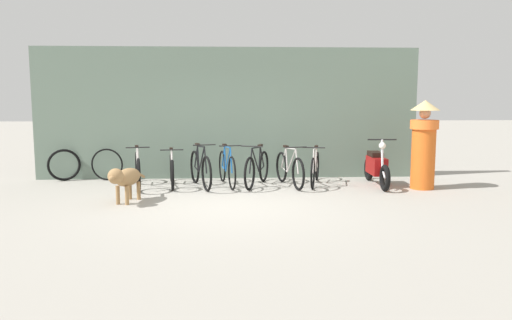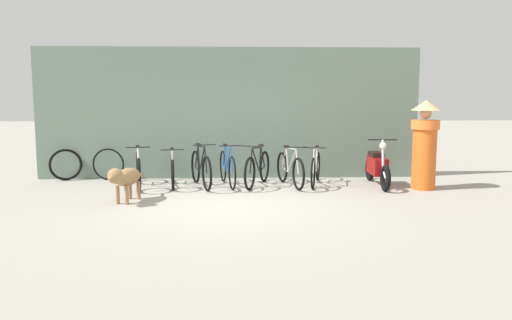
{
  "view_description": "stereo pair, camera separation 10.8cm",
  "coord_description": "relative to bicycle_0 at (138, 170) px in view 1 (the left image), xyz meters",
  "views": [
    {
      "loc": [
        0.02,
        -8.45,
        1.86
      ],
      "look_at": [
        0.53,
        1.01,
        0.65
      ],
      "focal_mm": 35.0,
      "sensor_mm": 36.0,
      "label": 1
    },
    {
      "loc": [
        0.13,
        -8.46,
        1.86
      ],
      "look_at": [
        0.53,
        1.01,
        0.65
      ],
      "focal_mm": 35.0,
      "sensor_mm": 36.0,
      "label": 2
    }
  ],
  "objects": [
    {
      "name": "person_in_robes",
      "position": [
        5.79,
        -0.45,
        0.59
      ],
      "size": [
        0.75,
        0.75,
        1.79
      ],
      "rotation": [
        0.0,
        0.0,
        2.76
      ],
      "color": "orange",
      "rests_on": "ground"
    },
    {
      "name": "bicycle_6",
      "position": [
        3.69,
        0.12,
        -0.01
      ],
      "size": [
        0.56,
        1.69,
        0.84
      ],
      "rotation": [
        0.0,
        0.0,
        -1.83
      ],
      "color": "black",
      "rests_on": "ground"
    },
    {
      "name": "spare_tire_left",
      "position": [
        -1.78,
        0.91,
        -0.0
      ],
      "size": [
        0.67,
        0.32,
        0.71
      ],
      "rotation": [
        0.0,
        0.0,
        0.39
      ],
      "color": "black",
      "rests_on": "ground"
    },
    {
      "name": "shop_wall_back",
      "position": [
        1.86,
        1.17,
        1.12
      ],
      "size": [
        8.66,
        0.2,
        2.96
      ],
      "color": "slate",
      "rests_on": "ground"
    },
    {
      "name": "bicycle_0",
      "position": [
        0.0,
        0.0,
        0.0
      ],
      "size": [
        0.52,
        1.74,
        0.88
      ],
      "rotation": [
        0.0,
        0.0,
        -1.36
      ],
      "color": "black",
      "rests_on": "ground"
    },
    {
      "name": "bicycle_4",
      "position": [
        2.46,
        0.06,
        0.0
      ],
      "size": [
        0.66,
        1.68,
        0.88
      ],
      "rotation": [
        0.0,
        0.0,
        -1.9
      ],
      "color": "black",
      "rests_on": "ground"
    },
    {
      "name": "bicycle_1",
      "position": [
        0.68,
        0.13,
        -0.03
      ],
      "size": [
        0.46,
        1.63,
        0.81
      ],
      "rotation": [
        0.0,
        0.0,
        -1.44
      ],
      "color": "black",
      "rests_on": "ground"
    },
    {
      "name": "bicycle_2",
      "position": [
        1.28,
        -0.03,
        0.02
      ],
      "size": [
        0.6,
        1.65,
        0.92
      ],
      "rotation": [
        0.0,
        0.0,
        -1.27
      ],
      "color": "black",
      "rests_on": "ground"
    },
    {
      "name": "bicycle_3",
      "position": [
        1.83,
        0.1,
        0.01
      ],
      "size": [
        0.49,
        1.71,
        0.89
      ],
      "rotation": [
        0.0,
        0.0,
        -1.37
      ],
      "color": "black",
      "rests_on": "ground"
    },
    {
      "name": "ground_plane",
      "position": [
        1.86,
        -1.78,
        -0.36
      ],
      "size": [
        60.0,
        60.0,
        0.0
      ],
      "primitive_type": "plane",
      "color": "#9E998E"
    },
    {
      "name": "stray_dog",
      "position": [
        0.07,
        -1.52,
        0.09
      ],
      "size": [
        0.53,
        1.25,
        0.66
      ],
      "rotation": [
        0.0,
        0.0,
        4.44
      ],
      "color": "#997247",
      "rests_on": "ground"
    },
    {
      "name": "spare_tire_right",
      "position": [
        -0.84,
        0.91,
        -0.0
      ],
      "size": [
        0.72,
        0.09,
        0.71
      ],
      "rotation": [
        0.0,
        0.0,
        -0.08
      ],
      "color": "black",
      "rests_on": "ground"
    },
    {
      "name": "bicycle_5",
      "position": [
        3.13,
        -0.01,
        -0.0
      ],
      "size": [
        0.52,
        1.67,
        0.86
      ],
      "rotation": [
        0.0,
        0.0,
        -1.35
      ],
      "color": "black",
      "rests_on": "ground"
    },
    {
      "name": "motorcycle",
      "position": [
        4.96,
        -0.06,
        0.04
      ],
      "size": [
        0.58,
        1.82,
        1.01
      ],
      "rotation": [
        0.0,
        0.0,
        -1.6
      ],
      "color": "black",
      "rests_on": "ground"
    }
  ]
}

